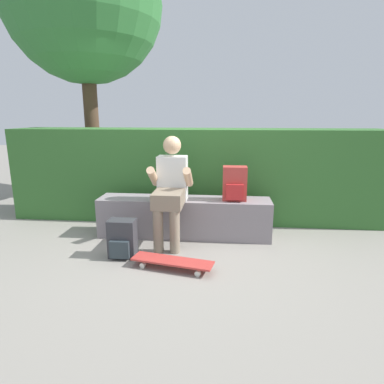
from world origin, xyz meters
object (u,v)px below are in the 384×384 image
object	(u,v)px
skateboard_near_person	(172,261)
backpack_on_bench	(235,184)
backpack_on_ground	(122,239)
bench_main	(184,217)
person_skater	(171,186)

from	to	relation	value
skateboard_near_person	backpack_on_bench	world-z (taller)	backpack_on_bench
backpack_on_bench	backpack_on_ground	world-z (taller)	backpack_on_bench
skateboard_near_person	bench_main	bearing A→B (deg)	89.68
person_skater	backpack_on_bench	size ratio (longest dim) A/B	3.06
person_skater	backpack_on_bench	distance (m)	0.76
backpack_on_ground	bench_main	bearing A→B (deg)	50.16
person_skater	backpack_on_ground	xyz separation A→B (m)	(-0.44, -0.47, -0.47)
bench_main	skateboard_near_person	bearing A→B (deg)	-90.32
person_skater	skateboard_near_person	distance (m)	0.92
backpack_on_ground	backpack_on_bench	bearing A→B (deg)	29.84
skateboard_near_person	backpack_on_ground	xyz separation A→B (m)	(-0.56, 0.23, 0.12)
backpack_on_bench	backpack_on_ground	xyz separation A→B (m)	(-1.17, -0.67, -0.47)
bench_main	backpack_on_bench	bearing A→B (deg)	-0.90
person_skater	skateboard_near_person	xyz separation A→B (m)	(0.12, -0.70, -0.59)
person_skater	skateboard_near_person	world-z (taller)	person_skater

